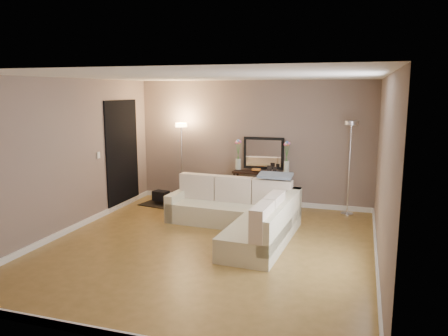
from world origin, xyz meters
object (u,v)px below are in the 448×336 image
(floor_lamp_unlit, at_px, (350,149))
(floor_lamp_lit, at_px, (182,147))
(sectional_sofa, at_px, (243,214))
(console_table, at_px, (258,187))

(floor_lamp_unlit, bearing_deg, floor_lamp_lit, -179.86)
(sectional_sofa, bearing_deg, floor_lamp_unlit, 43.78)
(sectional_sofa, relative_size, floor_lamp_unlit, 1.31)
(floor_lamp_lit, height_order, floor_lamp_unlit, floor_lamp_unlit)
(floor_lamp_lit, xyz_separation_m, floor_lamp_unlit, (3.48, 0.01, 0.09))
(console_table, height_order, floor_lamp_lit, floor_lamp_lit)
(floor_lamp_lit, bearing_deg, sectional_sofa, -41.62)
(console_table, height_order, floor_lamp_unlit, floor_lamp_unlit)
(sectional_sofa, relative_size, console_table, 1.99)
(floor_lamp_lit, distance_m, floor_lamp_unlit, 3.48)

